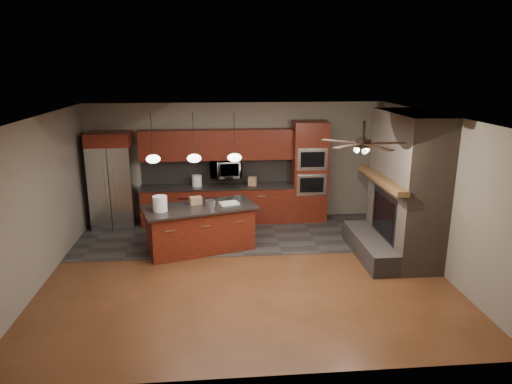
{
  "coord_description": "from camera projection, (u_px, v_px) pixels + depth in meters",
  "views": [
    {
      "loc": [
        -0.49,
        -7.68,
        3.62
      ],
      "look_at": [
        0.24,
        0.6,
        1.31
      ],
      "focal_mm": 32.0,
      "sensor_mm": 36.0,
      "label": 1
    }
  ],
  "objects": [
    {
      "name": "paint_tray",
      "position": [
        229.0,
        203.0,
        9.2
      ],
      "size": [
        0.43,
        0.36,
        0.04
      ],
      "primitive_type": "cube",
      "rotation": [
        0.0,
        0.0,
        0.31
      ],
      "color": "white",
      "rests_on": "kitchen_island"
    },
    {
      "name": "ground",
      "position": [
        246.0,
        270.0,
        8.38
      ],
      "size": [
        7.0,
        7.0,
        0.0
      ],
      "primitive_type": "plane",
      "color": "brown",
      "rests_on": "ground"
    },
    {
      "name": "back_wall",
      "position": [
        237.0,
        162.0,
        10.89
      ],
      "size": [
        7.0,
        0.02,
        2.8
      ],
      "primitive_type": "cube",
      "color": "slate",
      "rests_on": "ground"
    },
    {
      "name": "left_wall",
      "position": [
        39.0,
        202.0,
        7.71
      ],
      "size": [
        0.02,
        6.0,
        2.8
      ],
      "primitive_type": "cube",
      "color": "slate",
      "rests_on": "ground"
    },
    {
      "name": "cardboard_box",
      "position": [
        196.0,
        201.0,
        9.18
      ],
      "size": [
        0.27,
        0.23,
        0.15
      ],
      "primitive_type": "cube",
      "rotation": [
        0.0,
        0.0,
        0.26
      ],
      "color": "#96764D",
      "rests_on": "kitchen_island"
    },
    {
      "name": "white_bucket",
      "position": [
        160.0,
        204.0,
        8.73
      ],
      "size": [
        0.37,
        0.37,
        0.3
      ],
      "primitive_type": "cylinder",
      "rotation": [
        0.0,
        0.0,
        0.45
      ],
      "color": "white",
      "rests_on": "kitchen_island"
    },
    {
      "name": "oven_tower",
      "position": [
        309.0,
        172.0,
        10.79
      ],
      "size": [
        0.8,
        0.63,
        2.38
      ],
      "color": "maroon",
      "rests_on": "ground"
    },
    {
      "name": "right_wall",
      "position": [
        437.0,
        192.0,
        8.3
      ],
      "size": [
        0.02,
        6.0,
        2.8
      ],
      "primitive_type": "cube",
      "color": "slate",
      "rests_on": "ground"
    },
    {
      "name": "refrigerator",
      "position": [
        112.0,
        180.0,
        10.36
      ],
      "size": [
        0.95,
        0.75,
        2.2
      ],
      "color": "silver",
      "rests_on": "ground"
    },
    {
      "name": "counter_bucket",
      "position": [
        197.0,
        181.0,
        10.62
      ],
      "size": [
        0.3,
        0.3,
        0.26
      ],
      "primitive_type": "cylinder",
      "rotation": [
        0.0,
        0.0,
        0.43
      ],
      "color": "white",
      "rests_on": "back_cabinetry"
    },
    {
      "name": "kitchen_island",
      "position": [
        200.0,
        228.0,
        9.17
      ],
      "size": [
        2.39,
        1.58,
        0.92
      ],
      "rotation": [
        0.0,
        0.0,
        0.29
      ],
      "color": "maroon",
      "rests_on": "ground"
    },
    {
      "name": "ceiling_fan",
      "position": [
        363.0,
        143.0,
        7.11
      ],
      "size": [
        1.27,
        1.33,
        0.41
      ],
      "color": "black",
      "rests_on": "ceiling"
    },
    {
      "name": "fireplace_column",
      "position": [
        403.0,
        192.0,
        8.68
      ],
      "size": [
        1.3,
        2.1,
        2.8
      ],
      "color": "brown",
      "rests_on": "ground"
    },
    {
      "name": "paint_can",
      "position": [
        211.0,
        203.0,
        9.05
      ],
      "size": [
        0.26,
        0.26,
        0.13
      ],
      "primitive_type": "cylinder",
      "rotation": [
        0.0,
        0.0,
        0.69
      ],
      "color": "#B3B2B7",
      "rests_on": "kitchen_island"
    },
    {
      "name": "slate_tile_patch",
      "position": [
        240.0,
        234.0,
        10.11
      ],
      "size": [
        7.0,
        2.4,
        0.01
      ],
      "primitive_type": "cube",
      "color": "#33312E",
      "rests_on": "ground"
    },
    {
      "name": "ceiling",
      "position": [
        245.0,
        116.0,
        7.63
      ],
      "size": [
        7.0,
        6.0,
        0.02
      ],
      "primitive_type": "cube",
      "color": "white",
      "rests_on": "back_wall"
    },
    {
      "name": "back_cabinetry",
      "position": [
        218.0,
        185.0,
        10.74
      ],
      "size": [
        3.59,
        0.64,
        2.2
      ],
      "color": "maroon",
      "rests_on": "ground"
    },
    {
      "name": "pendant_right",
      "position": [
        235.0,
        157.0,
        8.52
      ],
      "size": [
        0.26,
        0.26,
        0.92
      ],
      "color": "black",
      "rests_on": "ceiling"
    },
    {
      "name": "pendant_left",
      "position": [
        153.0,
        159.0,
        8.39
      ],
      "size": [
        0.26,
        0.26,
        0.92
      ],
      "color": "black",
      "rests_on": "ceiling"
    },
    {
      "name": "counter_box",
      "position": [
        253.0,
        181.0,
        10.69
      ],
      "size": [
        0.22,
        0.19,
        0.21
      ],
      "primitive_type": "cube",
      "rotation": [
        0.0,
        0.0,
        -0.28
      ],
      "color": "#A88056",
      "rests_on": "back_cabinetry"
    },
    {
      "name": "microwave",
      "position": [
        226.0,
        168.0,
        10.65
      ],
      "size": [
        0.73,
        0.41,
        0.5
      ],
      "primitive_type": "imported",
      "color": "silver",
      "rests_on": "back_cabinetry"
    },
    {
      "name": "pendant_center",
      "position": [
        194.0,
        158.0,
        8.45
      ],
      "size": [
        0.26,
        0.26,
        0.92
      ],
      "color": "black",
      "rests_on": "ceiling"
    }
  ]
}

